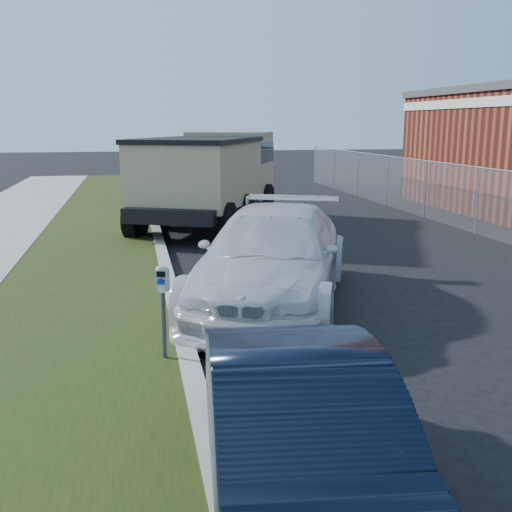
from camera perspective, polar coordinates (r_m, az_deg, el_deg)
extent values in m
plane|color=black|center=(8.78, 10.41, -7.38)|extent=(120.00, 120.00, 0.00)
cube|color=gray|center=(10.07, -7.89, -4.24)|extent=(0.25, 50.00, 0.15)
cube|color=black|center=(10.10, -17.00, -4.68)|extent=(3.00, 50.00, 0.13)
plane|color=slate|center=(17.39, 20.38, 4.93)|extent=(0.00, 30.00, 30.00)
cylinder|color=#8D939A|center=(17.31, 20.60, 7.88)|extent=(0.04, 30.00, 0.04)
cylinder|color=#8D939A|center=(17.39, 20.38, 4.93)|extent=(0.06, 0.06, 1.80)
cylinder|color=#8D939A|center=(19.98, 15.85, 6.12)|extent=(0.06, 0.06, 1.80)
cylinder|color=#8D939A|center=(22.67, 12.37, 7.01)|extent=(0.06, 0.06, 1.80)
cylinder|color=#8D939A|center=(25.43, 9.63, 7.68)|extent=(0.06, 0.06, 1.80)
cylinder|color=#8D939A|center=(28.24, 7.42, 8.22)|extent=(0.06, 0.06, 1.80)
cylinder|color=#8D939A|center=(31.09, 5.61, 8.64)|extent=(0.06, 0.06, 1.80)
cylinder|color=#3F4247|center=(7.44, -8.76, -6.57)|extent=(0.07, 0.07, 0.86)
cube|color=gray|center=(7.27, -8.91, -2.28)|extent=(0.18, 0.15, 0.26)
ellipsoid|color=gray|center=(7.24, -8.95, -1.29)|extent=(0.19, 0.15, 0.10)
cube|color=black|center=(7.20, -9.06, -1.73)|extent=(0.10, 0.04, 0.07)
cube|color=navy|center=(7.22, -9.02, -2.45)|extent=(0.09, 0.04, 0.06)
cylinder|color=silver|center=(7.25, -9.00, -3.17)|extent=(0.09, 0.04, 0.09)
cube|color=#3F4247|center=(7.22, -9.03, -2.25)|extent=(0.03, 0.02, 0.04)
imported|color=silver|center=(9.98, 1.61, -0.03)|extent=(4.11, 5.88, 1.58)
imported|color=black|center=(4.62, 4.53, -17.60)|extent=(1.69, 3.97, 1.27)
cube|color=black|center=(17.54, -4.56, 5.29)|extent=(4.92, 7.12, 0.37)
cube|color=#958260|center=(19.78, -2.48, 8.67)|extent=(3.05, 2.76, 2.11)
cube|color=black|center=(19.76, -2.50, 9.89)|extent=(3.09, 2.79, 0.63)
cube|color=#958260|center=(16.65, -5.49, 7.91)|extent=(4.15, 5.09, 1.69)
cube|color=black|center=(16.60, -5.55, 10.92)|extent=(4.29, 5.23, 0.13)
cube|color=black|center=(20.83, -1.73, 6.24)|extent=(2.37, 1.20, 0.32)
cylinder|color=black|center=(20.14, -5.89, 5.51)|extent=(0.75, 1.10, 1.06)
cylinder|color=black|center=(19.50, 0.93, 5.34)|extent=(0.75, 1.10, 1.06)
cylinder|color=black|center=(17.48, -8.88, 4.37)|extent=(0.75, 1.10, 1.06)
cylinder|color=black|center=(16.74, -1.10, 4.16)|extent=(0.75, 1.10, 1.06)
cylinder|color=black|center=(15.75, -11.43, 3.39)|extent=(0.75, 1.10, 1.06)
cylinder|color=black|center=(14.92, -2.87, 3.13)|extent=(0.75, 1.10, 1.06)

